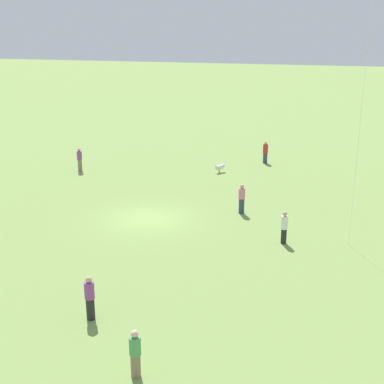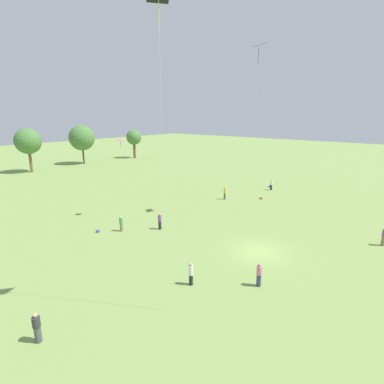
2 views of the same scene
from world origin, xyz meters
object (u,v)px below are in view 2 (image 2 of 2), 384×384
Objects in this scene: kite_0 at (159,9)px; kite_2 at (121,145)px; picnic_bag_2 at (270,186)px; person_6 at (121,224)px; picnic_bag_0 at (261,198)px; person_3 at (160,221)px; kite_3 at (258,53)px; person_9 at (271,185)px; picnic_bag_1 at (98,231)px; person_2 at (37,328)px; person_8 at (225,193)px; person_7 at (384,237)px; person_0 at (259,275)px; person_4 at (191,274)px.

kite_0 is 20.47m from kite_2.
kite_2 is at bearing 164.80° from picnic_bag_2.
picnic_bag_0 is (20.48, -5.76, -0.71)m from person_6.
person_3 reaches higher than person_6.
person_6 is at bearing -52.97° from kite_3.
person_9 is 25.86m from kite_2.
person_2 is at bearing -135.14° from picnic_bag_1.
person_2 is 5.93× the size of picnic_bag_1.
person_8 is 3.53× the size of picnic_bag_2.
kite_2 is 21.37m from picnic_bag_0.
kite_2 is (-14.02, 5.01, 7.59)m from person_8.
kite_3 reaches higher than kite_2.
kite_2 is (9.52, 16.07, -8.38)m from kite_0.
person_7 is 0.10× the size of kite_0.
person_7 reaches higher than person_3.
person_4 is at bearing 91.17° from person_0.
person_7 is 0.97× the size of person_8.
person_3 is at bearing 132.10° from person_2.
kite_3 is (19.35, 4.65, 1.32)m from kite_0.
picnic_bag_1 is 30.33m from picnic_bag_2.
kite_2 is at bearing 43.95° from person_0.
person_8 reaches higher than person_7.
person_4 is 3.30× the size of picnic_bag_2.
person_4 reaches higher than picnic_bag_2.
person_4 is at bearing -114.45° from person_8.
person_9 is (26.78, 11.48, -0.07)m from person_0.
kite_0 is (-9.42, -10.04, 16.02)m from person_3.
person_2 is at bearing 133.48° from person_6.
picnic_bag_0 is (17.54, -3.00, -0.77)m from person_3.
kite_3 is 64.24× the size of picnic_bag_1.
person_7 is at bearing -122.54° from kite_0.
picnic_bag_2 is at bearing 29.15° from person_8.
person_2 is at bearing -71.63° from person_7.
person_3 is at bearing 170.28° from picnic_bag_0.
person_3 is at bearing -125.69° from person_6.
kite_3 is (25.67, 1.18, 17.36)m from person_2.
kite_2 is 30.89× the size of picnic_bag_1.
person_0 is at bearing -102.20° from person_8.
kite_2 reaches higher than person_9.
kite_0 is at bearing -165.02° from picnic_bag_2.
person_7 is 1.08× the size of person_9.
picnic_bag_2 is at bearing 171.43° from person_3.
kite_3 reaches higher than person_9.
person_4 is at bearing -39.05° from person_9.
kite_0 reaches higher than person_9.
person_6 is 5.59× the size of picnic_bag_1.
picnic_bag_0 is at bearing -18.45° from picnic_bag_1.
person_8 is at bearing -6.43° from kite_2.
person_4 is at bearing -164.63° from picnic_bag_2.
picnic_bag_1 is (4.72, 14.46, -16.80)m from kite_0.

